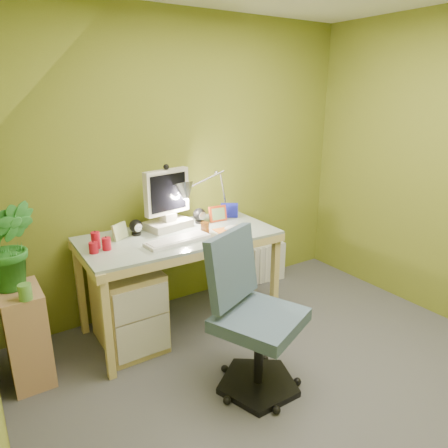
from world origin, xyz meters
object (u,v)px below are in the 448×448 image
side_ledge (27,336)px  radiator (265,262)px  desk (180,281)px  desk_lamp (217,184)px  monitor (167,193)px  task_chair (260,317)px  potted_plant (11,245)px

side_ledge → radiator: bearing=9.1°
desk → radiator: desk is taller
desk_lamp → radiator: (0.63, 0.13, -0.88)m
radiator → monitor: bearing=-165.8°
desk → task_chair: 0.92m
desk_lamp → potted_plant: (-1.56, -0.17, -0.16)m
desk_lamp → desk: bearing=-170.0°
monitor → task_chair: bearing=-97.1°
desk → potted_plant: (-1.11, 0.01, 0.53)m
side_ledge → task_chair: size_ratio=0.64×
potted_plant → side_ledge: bearing=-90.0°
radiator → desk: bearing=-156.6°
potted_plant → radiator: size_ratio=1.46×
monitor → task_chair: size_ratio=0.56×
monitor → potted_plant: (-1.11, -0.17, -0.14)m
side_ledge → task_chair: 1.48m
side_ledge → radiator: size_ratio=1.67×
monitor → radiator: 1.39m
task_chair → radiator: 1.61m
potted_plant → task_chair: 1.55m
desk_lamp → side_ledge: desk_lamp is taller
monitor → task_chair: (0.07, -1.09, -0.55)m
desk → task_chair: (0.07, -0.91, 0.11)m
desk_lamp → task_chair: desk_lamp is taller
side_ledge → radiator: side_ledge is taller
desk → desk_lamp: 0.84m
task_chair → desk_lamp: bearing=47.2°
desk → side_ledge: desk is taller
side_ledge → desk_lamp: bearing=8.1°
monitor → potted_plant: size_ratio=1.01×
desk → monitor: bearing=91.2°
potted_plant → task_chair: size_ratio=0.56×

